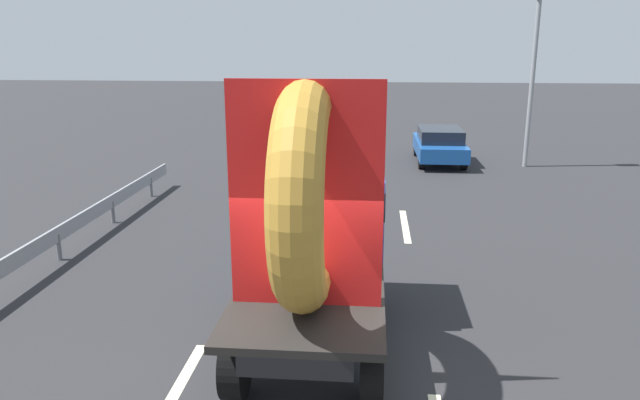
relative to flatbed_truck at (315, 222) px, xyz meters
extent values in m
plane|color=#28282B|center=(0.08, -0.86, -1.84)|extent=(120.00, 120.00, 0.00)
cylinder|color=black|center=(-0.85, 1.17, -1.39)|extent=(0.28, 0.90, 0.90)
cylinder|color=black|center=(0.85, 1.17, -1.39)|extent=(0.28, 0.90, 0.90)
cylinder|color=black|center=(-0.85, -1.58, -1.39)|extent=(0.28, 0.90, 0.90)
cylinder|color=black|center=(0.85, -1.58, -1.39)|extent=(0.28, 0.90, 0.90)
cube|color=black|center=(0.00, -0.18, -0.95)|extent=(1.30, 4.43, 0.25)
cube|color=navy|center=(0.00, 1.17, -0.15)|extent=(2.00, 1.72, 1.35)
cube|color=black|center=(0.00, 1.12, 0.15)|extent=(2.02, 1.64, 0.44)
cube|color=black|center=(0.00, -1.04, -0.77)|extent=(2.00, 2.70, 0.10)
cube|color=black|center=(0.00, 0.26, -0.17)|extent=(1.80, 0.08, 1.10)
torus|color=#B7842D|center=(0.00, -1.19, 0.69)|extent=(0.63, 2.83, 2.83)
cube|color=red|center=(0.00, -1.19, 0.69)|extent=(1.90, 0.03, 2.83)
cylinder|color=black|center=(2.57, 15.18, -1.54)|extent=(0.21, 0.60, 0.60)
cylinder|color=black|center=(4.03, 15.18, -1.54)|extent=(0.21, 0.60, 0.60)
cylinder|color=black|center=(2.57, 12.66, -1.54)|extent=(0.21, 0.60, 0.60)
cylinder|color=black|center=(4.03, 12.66, -1.54)|extent=(0.21, 0.60, 0.60)
cube|color=#194C99|center=(3.30, 13.92, -1.28)|extent=(1.69, 3.94, 0.52)
cube|color=black|center=(3.30, 13.83, -0.79)|extent=(1.52, 2.20, 0.47)
cylinder|color=gray|center=(6.31, 13.40, 1.05)|extent=(0.16, 0.16, 5.78)
cube|color=gray|center=(-5.56, 4.16, -1.29)|extent=(0.06, 10.43, 0.32)
cylinder|color=slate|center=(-5.56, 2.85, -1.56)|extent=(0.10, 0.10, 0.55)
cylinder|color=slate|center=(-5.56, 5.46, -1.56)|extent=(0.10, 0.10, 0.55)
cylinder|color=slate|center=(-5.56, 8.07, -1.56)|extent=(0.10, 0.10, 0.55)
cube|color=beige|center=(-1.65, 5.50, -1.83)|extent=(0.16, 2.63, 0.01)
cube|color=beige|center=(1.65, 5.83, -1.83)|extent=(0.16, 2.66, 0.01)
camera|label=1|loc=(0.78, -8.12, 2.51)|focal=33.30mm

